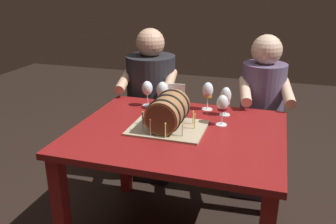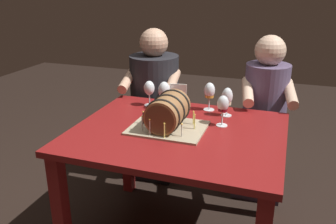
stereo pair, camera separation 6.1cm
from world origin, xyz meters
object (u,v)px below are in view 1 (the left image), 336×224
Objects in this scene: menu_card at (176,96)px; wine_glass_amber at (208,91)px; person_seated_right at (260,126)px; dining_table at (178,149)px; wine_glass_empty at (147,89)px; person_seated_left at (151,109)px; wine_glass_rose at (162,92)px; barrel_cake at (168,113)px; wine_glass_white at (226,97)px; wine_glass_red at (222,105)px.

wine_glass_amber is at bearing -0.70° from menu_card.
person_seated_right is (0.33, 0.34, -0.33)m from wine_glass_amber.
menu_card is (-0.11, 0.36, 0.19)m from dining_table.
person_seated_left is at bearing 106.42° from wine_glass_empty.
wine_glass_amber is at bearing 14.87° from wine_glass_rose.
menu_card is (-0.20, -0.02, -0.04)m from wine_glass_amber.
barrel_cake reaches higher than wine_glass_white.
wine_glass_rose is 0.29m from wine_glass_amber.
wine_glass_white reaches higher than menu_card.
wine_glass_amber is at bearing 68.60° from barrel_cake.
person_seated_left reaches higher than wine_glass_white.
wine_glass_white is at bearing 91.89° from wine_glass_red.
wine_glass_white is 0.14m from wine_glass_amber.
wine_glass_red is at bearing -88.11° from wine_glass_white.
person_seated_right reaches higher than barrel_cake.
wine_glass_empty is at bearing 126.22° from barrel_cake.
person_seated_left reaches higher than wine_glass_red.
dining_table is 6.42× the size of wine_glass_red.
wine_glass_empty is (-0.39, -0.04, -0.01)m from wine_glass_amber.
person_seated_left is (-0.11, 0.38, -0.28)m from wine_glass_empty.
person_seated_left reaches higher than wine_glass_rose.
person_seated_right reaches higher than dining_table.
wine_glass_red reaches higher than dining_table.
barrel_cake is at bearing -88.37° from menu_card.
wine_glass_red is at bearing -20.11° from wine_glass_empty.
dining_table is 6.86× the size of wine_glass_empty.
barrel_cake is at bearing -111.40° from wine_glass_amber.
wine_glass_amber is at bearing 6.30° from wine_glass_empty.
wine_glass_white is at bearing -2.53° from wine_glass_empty.
wine_glass_empty is at bearing 177.47° from wine_glass_white.
person_seated_left is (-0.42, 0.72, -0.05)m from dining_table.
person_seated_right is at bearing 27.80° from wine_glass_empty.
wine_glass_rose is at bearing -152.74° from menu_card.
dining_table is 2.80× the size of barrel_cake.
barrel_cake is at bearing -131.16° from wine_glass_white.
menu_card is at bearing 34.10° from wine_glass_rose.
wine_glass_amber is 0.67m from person_seated_left.
wine_glass_red is 0.15× the size of person_seated_left.
person_seated_right is at bearing 63.16° from wine_glass_white.
barrel_cake is 0.84m from person_seated_left.
barrel_cake is 2.32× the size of wine_glass_white.
wine_glass_rose reaches higher than menu_card.
wine_glass_red is (0.22, 0.14, 0.24)m from dining_table.
person_seated_right reaches higher than wine_glass_red.
wine_glass_rose and wine_glass_red have the same top height.
person_seated_left is 1.01× the size of person_seated_right.
wine_glass_rose and wine_glass_amber have the same top height.
barrel_cake reaches higher than dining_table.
wine_glass_amber is 0.57m from person_seated_right.
barrel_cake is 2.28× the size of wine_glass_amber.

